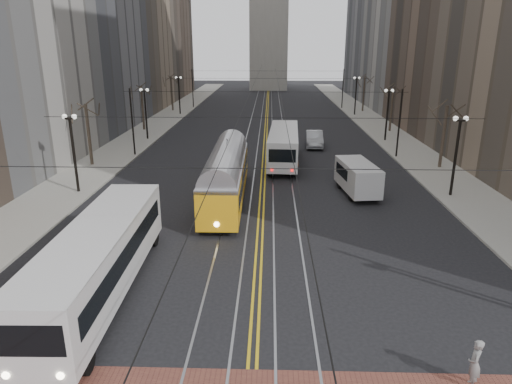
# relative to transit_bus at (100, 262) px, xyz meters

# --- Properties ---
(ground) EXTENTS (260.00, 260.00, 0.00)m
(ground) POSITION_rel_transit_bus_xyz_m (6.82, -3.78, -1.58)
(ground) COLOR black
(ground) RESTS_ON ground
(sidewalk_left) EXTENTS (5.00, 140.00, 0.15)m
(sidewalk_left) POSITION_rel_transit_bus_xyz_m (-8.18, 41.22, -1.51)
(sidewalk_left) COLOR gray
(sidewalk_left) RESTS_ON ground
(sidewalk_right) EXTENTS (5.00, 140.00, 0.15)m
(sidewalk_right) POSITION_rel_transit_bus_xyz_m (21.82, 41.22, -1.51)
(sidewalk_right) COLOR gray
(sidewalk_right) RESTS_ON ground
(streetcar_rails) EXTENTS (4.80, 130.00, 0.02)m
(streetcar_rails) POSITION_rel_transit_bus_xyz_m (6.82, 41.22, -1.58)
(streetcar_rails) COLOR gray
(streetcar_rails) RESTS_ON ground
(centre_lines) EXTENTS (0.42, 130.00, 0.01)m
(centre_lines) POSITION_rel_transit_bus_xyz_m (6.82, 41.22, -1.57)
(centre_lines) COLOR gold
(centre_lines) RESTS_ON ground
(lamp_posts) EXTENTS (27.60, 57.20, 5.60)m
(lamp_posts) POSITION_rel_transit_bus_xyz_m (6.82, 24.97, 1.22)
(lamp_posts) COLOR black
(lamp_posts) RESTS_ON ground
(street_trees) EXTENTS (31.68, 53.28, 5.60)m
(street_trees) POSITION_rel_transit_bus_xyz_m (6.82, 31.47, 1.22)
(street_trees) COLOR #382D23
(street_trees) RESTS_ON ground
(trolley_wires) EXTENTS (25.96, 120.00, 6.60)m
(trolley_wires) POSITION_rel_transit_bus_xyz_m (6.82, 31.05, 2.19)
(trolley_wires) COLOR black
(trolley_wires) RESTS_ON ground
(transit_bus) EXTENTS (2.90, 12.69, 3.16)m
(transit_bus) POSITION_rel_transit_bus_xyz_m (0.00, 0.00, 0.00)
(transit_bus) COLOR silver
(transit_bus) RESTS_ON ground
(streetcar) EXTENTS (2.56, 13.15, 3.09)m
(streetcar) POSITION_rel_transit_bus_xyz_m (4.32, 12.70, -0.03)
(streetcar) COLOR #EAA314
(streetcar) RESTS_ON ground
(rear_bus) EXTENTS (3.10, 11.84, 3.06)m
(rear_bus) POSITION_rel_transit_bus_xyz_m (8.62, 23.94, -0.05)
(rear_bus) COLOR silver
(rear_bus) RESTS_ON ground
(cargo_van) EXTENTS (2.71, 5.54, 2.35)m
(cargo_van) POSITION_rel_transit_bus_xyz_m (13.80, 14.63, -0.40)
(cargo_van) COLOR beige
(cargo_van) RESTS_ON ground
(sedan_grey) EXTENTS (2.18, 4.11, 1.33)m
(sedan_grey) POSITION_rel_transit_bus_xyz_m (13.64, 18.53, -0.92)
(sedan_grey) COLOR #414349
(sedan_grey) RESTS_ON ground
(sedan_silver) EXTENTS (2.03, 5.13, 1.66)m
(sedan_silver) POSITION_rel_transit_bus_xyz_m (12.17, 31.18, -0.75)
(sedan_silver) COLOR #999CA0
(sedan_silver) RESTS_ON ground
(pedestrian_b) EXTENTS (0.62, 0.74, 1.72)m
(pedestrian_b) POSITION_rel_transit_bus_xyz_m (13.95, -5.35, -0.71)
(pedestrian_b) COLOR gray
(pedestrian_b) RESTS_ON crosswalk_band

